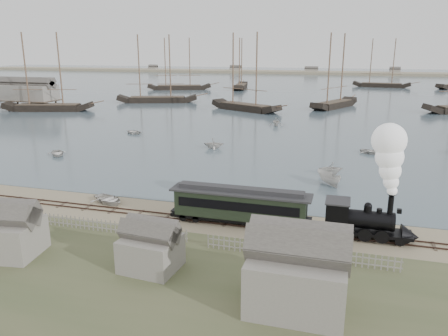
# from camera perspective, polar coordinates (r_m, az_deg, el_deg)

# --- Properties ---
(ground) EXTENTS (600.00, 600.00, 0.00)m
(ground) POSITION_cam_1_polar(r_m,az_deg,el_deg) (44.71, -5.19, -5.56)
(ground) COLOR tan
(ground) RESTS_ON ground
(harbor_water) EXTENTS (600.00, 336.00, 0.06)m
(harbor_water) POSITION_cam_1_polar(r_m,az_deg,el_deg) (210.00, 12.06, 10.71)
(harbor_water) COLOR #455763
(harbor_water) RESTS_ON ground
(rail_track) EXTENTS (120.00, 1.80, 0.16)m
(rail_track) POSITION_cam_1_polar(r_m,az_deg,el_deg) (42.97, -6.16, -6.42)
(rail_track) COLOR #39261F
(rail_track) RESTS_ON ground
(picket_fence_west) EXTENTS (19.00, 0.10, 1.20)m
(picket_fence_west) POSITION_cam_1_polar(r_m,az_deg,el_deg) (41.80, -17.15, -7.75)
(picket_fence_west) COLOR gray
(picket_fence_west) RESTS_ON ground
(picket_fence_east) EXTENTS (15.00, 0.10, 1.20)m
(picket_fence_east) POSITION_cam_1_polar(r_m,az_deg,el_deg) (35.27, 9.84, -11.72)
(picket_fence_east) COLOR gray
(picket_fence_east) RESTS_ON ground
(shed_left) EXTENTS (5.00, 4.00, 4.10)m
(shed_left) POSITION_cam_1_polar(r_m,az_deg,el_deg) (39.58, -26.25, -10.05)
(shed_left) COLOR gray
(shed_left) RESTS_ON ground
(shed_mid) EXTENTS (4.00, 3.50, 3.60)m
(shed_mid) POSITION_cam_1_polar(r_m,az_deg,el_deg) (33.96, -9.44, -12.82)
(shed_mid) COLOR gray
(shed_mid) RESTS_ON ground
(shed_right) EXTENTS (6.00, 5.00, 5.10)m
(shed_right) POSITION_cam_1_polar(r_m,az_deg,el_deg) (29.60, 9.34, -17.41)
(shed_right) COLOR gray
(shed_right) RESTS_ON ground
(far_spit) EXTENTS (500.00, 20.00, 1.80)m
(far_spit) POSITION_cam_1_polar(r_m,az_deg,el_deg) (289.68, 13.32, 11.83)
(far_spit) COLOR tan
(far_spit) RESTS_ON ground
(locomotive) EXTENTS (7.81, 2.91, 9.73)m
(locomotive) POSITION_cam_1_polar(r_m,az_deg,el_deg) (38.70, 19.97, -2.78)
(locomotive) COLOR black
(locomotive) RESTS_ON ground
(passenger_coach) EXTENTS (13.06, 2.52, 3.17)m
(passenger_coach) POSITION_cam_1_polar(r_m,az_deg,el_deg) (40.41, 2.12, -4.77)
(passenger_coach) COLOR black
(passenger_coach) RESTS_ON ground
(beached_dinghy) EXTENTS (4.28, 4.83, 0.83)m
(beached_dinghy) POSITION_cam_1_polar(r_m,az_deg,el_deg) (48.10, -14.83, -3.97)
(beached_dinghy) COLOR silver
(beached_dinghy) RESTS_ON ground
(rowboat_0) EXTENTS (4.58, 4.49, 0.78)m
(rowboat_0) POSITION_cam_1_polar(r_m,az_deg,el_deg) (71.43, -20.94, 1.83)
(rowboat_0) COLOR silver
(rowboat_0) RESTS_ON harbor_water
(rowboat_1) EXTENTS (3.41, 3.75, 1.71)m
(rowboat_1) POSITION_cam_1_polar(r_m,az_deg,el_deg) (71.40, -1.35, 3.23)
(rowboat_1) COLOR silver
(rowboat_1) RESTS_ON harbor_water
(rowboat_2) EXTENTS (4.08, 3.72, 1.56)m
(rowboat_2) POSITION_cam_1_polar(r_m,az_deg,el_deg) (53.88, 13.48, -1.32)
(rowboat_2) COLOR silver
(rowboat_2) RESTS_ON harbor_water
(rowboat_3) EXTENTS (3.81, 4.26, 0.73)m
(rowboat_3) POSITION_cam_1_polar(r_m,az_deg,el_deg) (71.64, 18.70, 2.06)
(rowboat_3) COLOR silver
(rowboat_3) RESTS_ON harbor_water
(rowboat_4) EXTENTS (3.49, 3.76, 1.63)m
(rowboat_4) POSITION_cam_1_polar(r_m,az_deg,el_deg) (58.39, 13.78, -0.02)
(rowboat_4) COLOR silver
(rowboat_4) RESTS_ON harbor_water
(rowboat_6) EXTENTS (3.55, 4.13, 0.72)m
(rowboat_6) POSITION_cam_1_polar(r_m,az_deg,el_deg) (86.00, -11.79, 4.66)
(rowboat_6) COLOR silver
(rowboat_6) RESTS_ON harbor_water
(rowboat_7) EXTENTS (3.88, 3.52, 1.77)m
(rowboat_7) POSITION_cam_1_polar(r_m,az_deg,el_deg) (93.42, 6.81, 6.04)
(rowboat_7) COLOR silver
(rowboat_7) RESTS_ON harbor_water
(schooner_0) EXTENTS (23.48, 11.49, 20.00)m
(schooner_0) POSITION_cam_1_polar(r_m,az_deg,el_deg) (123.69, -22.38, 11.54)
(schooner_0) COLOR black
(schooner_0) RESTS_ON harbor_water
(schooner_1) EXTENTS (24.31, 12.79, 20.00)m
(schooner_1) POSITION_cam_1_polar(r_m,az_deg,el_deg) (134.73, -8.86, 12.71)
(schooner_1) COLOR black
(schooner_1) RESTS_ON harbor_water
(schooner_2) EXTENTS (21.06, 14.55, 20.00)m
(schooner_2) POSITION_cam_1_polar(r_m,az_deg,el_deg) (115.54, 2.84, 12.45)
(schooner_2) COLOR black
(schooner_2) RESTS_ON harbor_water
(schooner_3) EXTENTS (12.80, 20.34, 20.00)m
(schooner_3) POSITION_cam_1_polar(r_m,az_deg,el_deg) (124.75, 14.49, 12.21)
(schooner_3) COLOR black
(schooner_3) RESTS_ON harbor_water
(schooner_6) EXTENTS (25.19, 14.57, 20.00)m
(schooner_6) POSITION_cam_1_polar(r_m,az_deg,el_deg) (176.26, -5.94, 13.39)
(schooner_6) COLOR black
(schooner_6) RESTS_ON harbor_water
(schooner_7) EXTENTS (7.29, 20.69, 20.00)m
(schooner_7) POSITION_cam_1_polar(r_m,az_deg,el_deg) (179.21, 2.19, 13.49)
(schooner_7) COLOR black
(schooner_7) RESTS_ON harbor_water
(schooner_8) EXTENTS (23.62, 7.93, 20.00)m
(schooner_8) POSITION_cam_1_polar(r_m,az_deg,el_deg) (198.02, 20.10, 12.78)
(schooner_8) COLOR black
(schooner_8) RESTS_ON harbor_water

